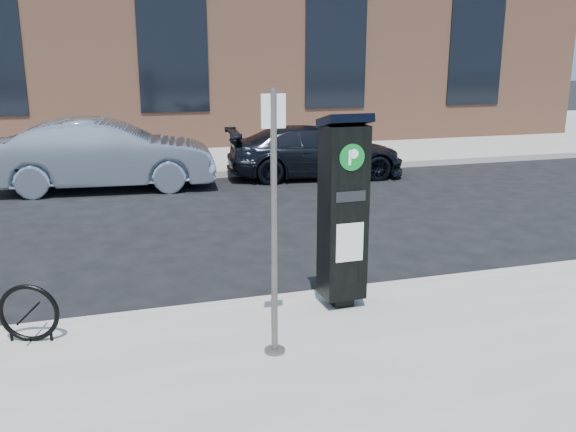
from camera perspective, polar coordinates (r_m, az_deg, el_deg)
name	(u,v)px	position (r m, az deg, el deg)	size (l,w,h in m)	color
ground	(308,304)	(7.17, 1.90, -8.26)	(120.00, 120.00, 0.00)	black
sidewalk_far	(170,143)	(20.54, -10.99, 6.71)	(60.00, 12.00, 0.15)	gray
curb_near	(309,299)	(7.12, 1.96, -7.76)	(60.00, 0.12, 0.16)	#9E9B93
curb_far	(199,175)	(14.68, -8.35, 3.77)	(60.00, 0.12, 0.16)	#9E9B93
building	(155,19)	(23.38, -12.36, 17.57)	(28.00, 10.05, 8.25)	#996145
parking_kiosk	(343,209)	(6.48, 5.16, 0.62)	(0.49, 0.44, 2.10)	black
sign_pole	(274,228)	(5.33, -1.31, -1.14)	(0.21, 0.19, 2.39)	#5C5851
bike_rack	(29,313)	(6.34, -23.09, -8.38)	(0.57, 0.21, 0.58)	black
car_silver	(105,154)	(13.79, -16.74, 5.54)	(1.62, 4.65, 1.53)	gray
car_dark	(315,152)	(14.66, 2.59, 6.03)	(1.72, 4.23, 1.23)	black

